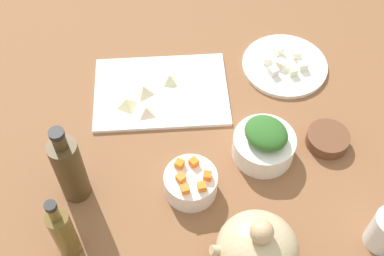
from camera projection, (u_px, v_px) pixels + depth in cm
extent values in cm
cube|color=brown|center=(192.00, 143.00, 125.90)|extent=(190.00, 190.00, 3.00)
cube|color=white|center=(161.00, 91.00, 133.44)|extent=(36.54, 26.66, 1.00)
cylinder|color=white|center=(285.00, 65.00, 138.87)|extent=(23.51, 23.51, 1.20)
cylinder|color=white|center=(263.00, 146.00, 119.81)|extent=(14.84, 14.84, 6.26)
cylinder|color=white|center=(191.00, 183.00, 113.99)|extent=(12.17, 12.17, 5.88)
cylinder|color=brown|center=(328.00, 139.00, 122.85)|extent=(10.36, 10.36, 3.26)
ellipsoid|color=tan|center=(257.00, 250.00, 100.84)|extent=(16.84, 16.66, 12.96)
sphere|color=tan|center=(262.00, 232.00, 94.10)|extent=(4.72, 4.72, 4.72)
cylinder|color=tan|center=(222.00, 251.00, 99.02)|extent=(5.38, 2.00, 3.93)
cylinder|color=brown|center=(64.00, 234.00, 101.76)|extent=(4.71, 4.71, 14.92)
cylinder|color=brown|center=(54.00, 213.00, 94.10)|extent=(2.12, 2.12, 4.10)
cylinder|color=black|center=(50.00, 206.00, 91.96)|extent=(2.35, 2.35, 1.20)
cylinder|color=#44331B|center=(70.00, 170.00, 108.72)|extent=(6.38, 6.38, 18.41)
cylinder|color=#44331B|center=(59.00, 141.00, 99.79)|extent=(2.87, 2.87, 3.76)
cylinder|color=black|center=(56.00, 134.00, 97.79)|extent=(3.19, 3.19, 1.20)
cube|color=orange|center=(179.00, 164.00, 112.53)|extent=(2.48, 2.48, 1.80)
cube|color=orange|center=(185.00, 189.00, 108.67)|extent=(2.04, 2.04, 1.80)
cube|color=orange|center=(181.00, 178.00, 110.33)|extent=(2.48, 2.48, 1.80)
cube|color=orange|center=(207.00, 176.00, 110.67)|extent=(2.20, 2.20, 1.80)
cube|color=orange|center=(194.00, 162.00, 112.78)|extent=(2.50, 2.50, 1.80)
cube|color=orange|center=(201.00, 187.00, 109.04)|extent=(1.90, 1.90, 1.80)
ellipsoid|color=#2C6024|center=(266.00, 133.00, 115.53)|extent=(13.55, 13.95, 4.37)
cube|color=white|center=(278.00, 50.00, 140.05)|extent=(2.99, 2.99, 2.20)
cube|color=#E8F7C9|center=(293.00, 71.00, 135.30)|extent=(2.55, 2.55, 2.20)
cube|color=silver|center=(274.00, 71.00, 135.27)|extent=(2.82, 2.82, 2.20)
cube|color=white|center=(281.00, 64.00, 136.93)|extent=(3.10, 3.10, 2.20)
cube|color=silver|center=(296.00, 54.00, 139.16)|extent=(2.35, 2.35, 2.20)
cube|color=white|center=(268.00, 60.00, 137.83)|extent=(2.81, 2.81, 2.20)
cube|color=white|center=(303.00, 66.00, 136.46)|extent=(2.30, 2.30, 2.20)
pyramid|color=beige|center=(169.00, 78.00, 133.65)|extent=(5.30, 5.31, 2.74)
pyramid|color=beige|center=(144.00, 89.00, 131.48)|extent=(5.85, 6.29, 2.54)
pyramid|color=beige|center=(127.00, 102.00, 128.89)|extent=(5.55, 6.01, 2.56)
pyramid|color=beige|center=(146.00, 110.00, 127.59)|extent=(6.21, 6.20, 2.18)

